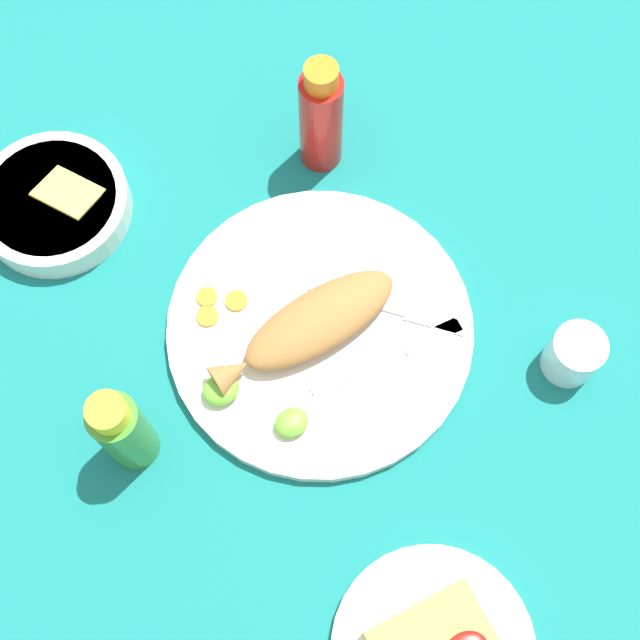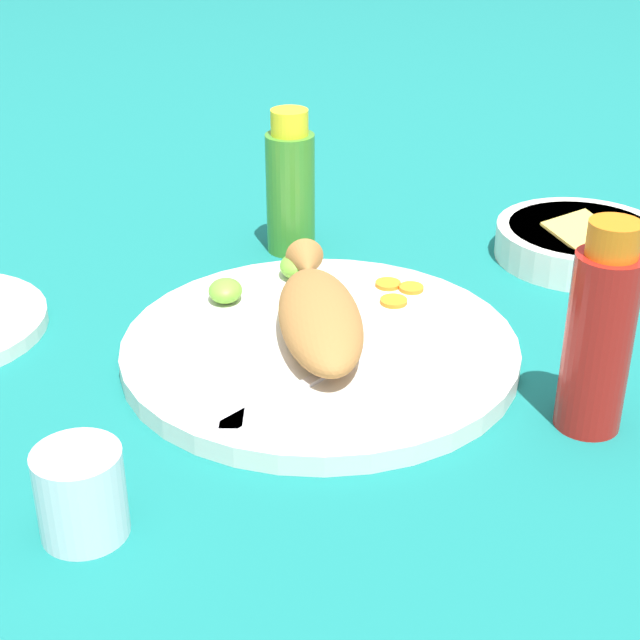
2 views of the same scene
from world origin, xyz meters
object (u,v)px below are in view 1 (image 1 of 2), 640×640
at_px(main_plate, 320,329).
at_px(fried_fish, 312,325).
at_px(guacamole_bowl, 54,203).
at_px(salt_cup, 573,356).
at_px(fork_near, 398,310).
at_px(hot_sauce_bottle_green, 123,430).
at_px(hot_sauce_bottle_red, 321,118).
at_px(fork_far, 397,353).

distance_m(main_plate, fried_fish, 0.03).
bearing_deg(guacamole_bowl, main_plate, -53.35).
bearing_deg(salt_cup, fork_near, 136.21).
xyz_separation_m(hot_sauce_bottle_green, guacamole_bowl, (0.03, 0.31, -0.05)).
relative_size(fried_fish, guacamole_bowl, 1.30).
bearing_deg(hot_sauce_bottle_red, fork_near, -95.22).
bearing_deg(hot_sauce_bottle_red, fork_far, -99.52).
height_order(fried_fish, salt_cup, salt_cup).
height_order(fork_near, hot_sauce_bottle_green, hot_sauce_bottle_green).
bearing_deg(fried_fish, main_plate, -0.00).
height_order(fork_near, guacamole_bowl, guacamole_bowl).
xyz_separation_m(hot_sauce_bottle_red, hot_sauce_bottle_green, (-0.35, -0.24, -0.01)).
bearing_deg(hot_sauce_bottle_green, fork_near, 0.61).
height_order(main_plate, hot_sauce_bottle_green, hot_sauce_bottle_green).
bearing_deg(main_plate, guacamole_bowl, 126.65).
bearing_deg(guacamole_bowl, hot_sauce_bottle_green, -95.38).
xyz_separation_m(main_plate, guacamole_bowl, (-0.21, 0.28, 0.01)).
bearing_deg(guacamole_bowl, salt_cup, -45.21).
xyz_separation_m(fork_near, fork_far, (-0.03, -0.04, 0.00)).
bearing_deg(guacamole_bowl, hot_sauce_bottle_red, -13.23).
xyz_separation_m(fork_far, salt_cup, (0.17, -0.09, 0.01)).
relative_size(main_plate, fried_fish, 1.49).
xyz_separation_m(fork_far, hot_sauce_bottle_red, (0.05, 0.28, 0.06)).
relative_size(hot_sauce_bottle_red, guacamole_bowl, 0.95).
bearing_deg(fork_far, hot_sauce_bottle_red, 82.00).
height_order(fork_far, hot_sauce_bottle_red, hot_sauce_bottle_red).
xyz_separation_m(fork_far, hot_sauce_bottle_green, (-0.30, 0.04, 0.05)).
height_order(fork_far, hot_sauce_bottle_green, hot_sauce_bottle_green).
bearing_deg(fork_near, fork_far, -75.79).
relative_size(fried_fish, hot_sauce_bottle_red, 1.36).
bearing_deg(fork_near, hot_sauce_bottle_green, -135.48).
bearing_deg(fried_fish, fork_far, -48.02).
height_order(fork_far, guacamole_bowl, guacamole_bowl).
height_order(fried_fish, fork_far, fried_fish).
xyz_separation_m(hot_sauce_bottle_green, salt_cup, (0.47, -0.13, -0.04)).
bearing_deg(fork_near, main_plate, -151.33).
height_order(fork_near, fork_far, same).
distance_m(fork_near, salt_cup, 0.20).
xyz_separation_m(fried_fish, fork_near, (0.10, -0.02, -0.02)).
bearing_deg(fried_fish, fork_near, -18.58).
bearing_deg(hot_sauce_bottle_green, fried_fish, 6.51).
bearing_deg(salt_cup, guacamole_bowl, 134.79).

